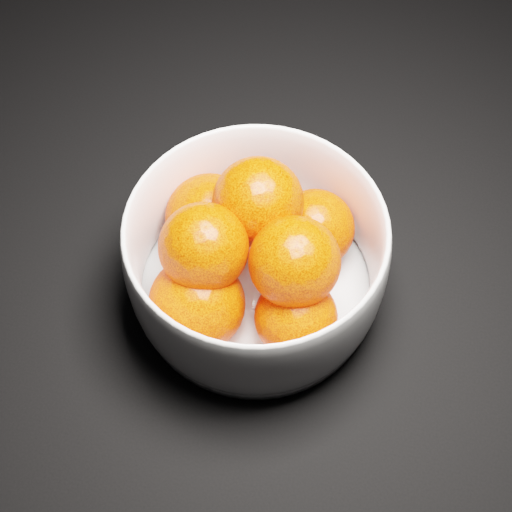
# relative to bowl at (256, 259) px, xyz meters

# --- Properties ---
(ground) EXTENTS (3.00, 3.00, 0.00)m
(ground) POSITION_rel_bowl_xyz_m (-0.08, 0.25, -0.06)
(ground) COLOR black
(ground) RESTS_ON ground
(bowl) EXTENTS (0.22, 0.22, 0.11)m
(bowl) POSITION_rel_bowl_xyz_m (0.00, 0.00, 0.00)
(bowl) COLOR white
(bowl) RESTS_ON ground
(orange_pile) EXTENTS (0.17, 0.17, 0.12)m
(orange_pile) POSITION_rel_bowl_xyz_m (-0.01, -0.00, 0.01)
(orange_pile) COLOR #F73704
(orange_pile) RESTS_ON bowl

